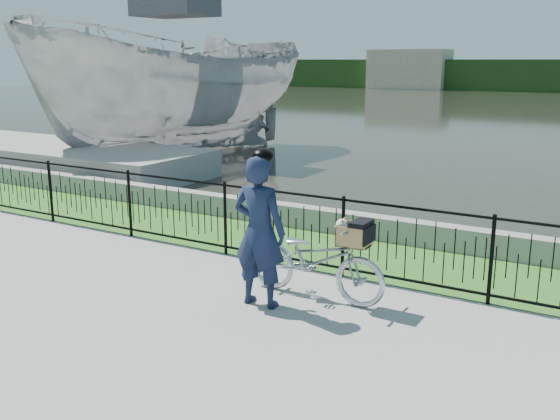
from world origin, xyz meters
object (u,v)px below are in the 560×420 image
Objects in this scene: boat_near at (178,89)px; boat_far at (149,111)px; dock at (45,156)px; cyclist at (259,230)px; bicycle_rig at (316,259)px.

boat_far is at bearing 140.74° from boat_near.
boat_far reaches higher than dock.
dock is 7.81m from boat_far.
cyclist is 12.23m from boat_near.
bicycle_rig is at bearing -42.24° from boat_near.
boat_far reaches higher than cyclist.
bicycle_rig is 0.18× the size of boat_near.
bicycle_rig is (11.05, -4.79, 0.16)m from dock.
dock is at bearing 153.10° from cyclist.
boat_near is (2.07, 3.36, 1.75)m from dock.
boat_near is at bearing 134.25° from cyclist.
dock is 11.87m from cyclist.
cyclist is 0.18× the size of boat_near.
cyclist is at bearing -26.90° from dock.
cyclist is (-0.48, -0.57, 0.45)m from bicycle_rig.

